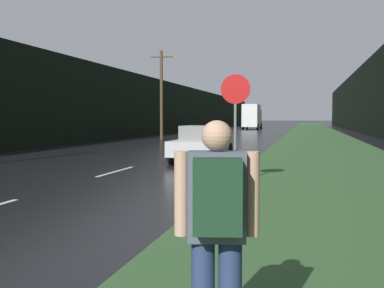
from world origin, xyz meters
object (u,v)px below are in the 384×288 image
(car_passing_near, at_px, (202,143))
(delivery_truck, at_px, (252,116))
(hitchhiker_with_backpack, at_px, (217,225))
(stop_sign, at_px, (235,116))

(car_passing_near, xyz_separation_m, delivery_truck, (-3.92, 53.71, 1.22))
(hitchhiker_with_backpack, relative_size, car_passing_near, 0.41)
(stop_sign, xyz_separation_m, car_passing_near, (-2.25, 6.53, -1.06))
(hitchhiker_with_backpack, relative_size, delivery_truck, 0.22)
(stop_sign, bearing_deg, delivery_truck, 95.85)
(hitchhiker_with_backpack, bearing_deg, stop_sign, 85.89)
(stop_sign, distance_m, delivery_truck, 60.56)
(car_passing_near, distance_m, delivery_truck, 53.87)
(hitchhiker_with_backpack, bearing_deg, car_passing_near, 90.96)
(car_passing_near, relative_size, delivery_truck, 0.55)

